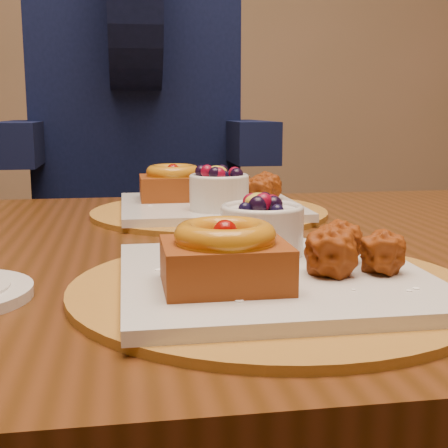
{
  "coord_description": "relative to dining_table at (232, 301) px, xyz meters",
  "views": [
    {
      "loc": [
        -0.1,
        -0.74,
        0.92
      ],
      "look_at": [
        -0.01,
        -0.14,
        0.81
      ],
      "focal_mm": 50.0,
      "sensor_mm": 36.0,
      "label": 1
    }
  ],
  "objects": [
    {
      "name": "dining_table",
      "position": [
        0.0,
        0.0,
        0.0
      ],
      "size": [
        1.6,
        0.9,
        0.76
      ],
      "color": "#3A1F0A",
      "rests_on": "ground"
    },
    {
      "name": "place_setting_near",
      "position": [
        -0.0,
        -0.22,
        0.1
      ],
      "size": [
        0.38,
        0.38,
        0.08
      ],
      "color": "brown",
      "rests_on": "dining_table"
    },
    {
      "name": "place_setting_far",
      "position": [
        -0.0,
        0.22,
        0.1
      ],
      "size": [
        0.38,
        0.38,
        0.09
      ],
      "color": "brown",
      "rests_on": "dining_table"
    },
    {
      "name": "chair_far",
      "position": [
        -0.05,
        0.85,
        -0.15
      ],
      "size": [
        0.6,
        0.6,
        0.95
      ],
      "rotation": [
        0.0,
        0.0,
        0.38
      ],
      "color": "black",
      "rests_on": "ground"
    },
    {
      "name": "diner",
      "position": [
        -0.1,
        0.73,
        0.32
      ],
      "size": [
        0.57,
        0.54,
        0.93
      ],
      "rotation": [
        0.0,
        0.0,
        -0.13
      ],
      "color": "black",
      "rests_on": "ground"
    }
  ]
}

